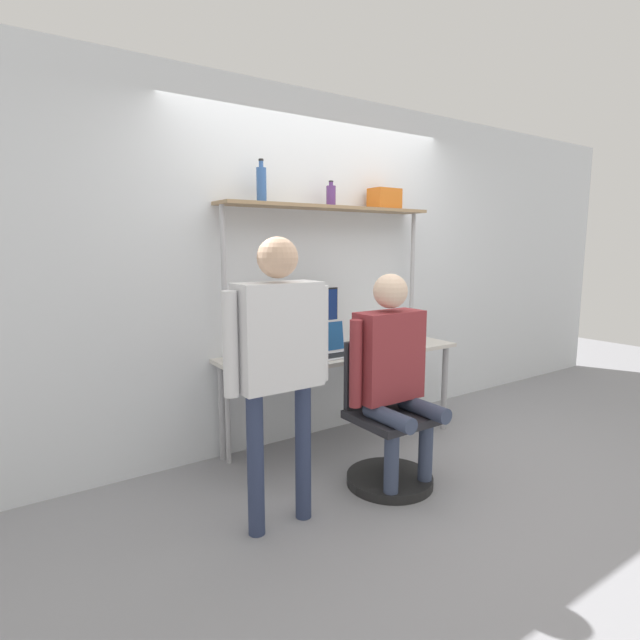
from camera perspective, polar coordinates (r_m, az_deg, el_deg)
The scene contains 13 objects.
ground_plane at distance 3.82m, azimuth 5.50°, elevation -15.29°, with size 12.00×12.00×0.00m, color gray.
wall_back at distance 4.02m, azimuth -0.25°, elevation 5.83°, with size 8.00×0.06×2.70m.
desk at distance 3.85m, azimuth 2.55°, elevation -4.63°, with size 1.91×0.61×0.74m.
shelf_unit at distance 3.88m, azimuth 1.18°, elevation 8.86°, with size 1.81×0.26×1.83m.
monitor at distance 3.74m, azimuth -1.59°, elevation 0.23°, with size 0.58×0.23×0.47m.
laptop at distance 3.67m, azimuth 1.31°, elevation -2.93°, with size 0.32×0.24×0.25m.
cell_phone at distance 3.84m, azimuth 4.63°, elevation -3.41°, with size 0.07×0.15×0.01m.
office_chair at distance 3.36m, azimuth 7.56°, elevation -13.44°, with size 0.56×0.56×0.93m.
person_seated at distance 3.17m, azimuth 8.29°, elevation -4.84°, with size 0.61×0.47×1.37m.
person_standing at distance 2.64m, azimuth -4.75°, elevation -3.05°, with size 0.63×0.21×1.59m.
bottle_blue at distance 3.59m, azimuth -6.71°, elevation 15.17°, with size 0.07×0.07×0.29m.
bottle_purple at distance 3.90m, azimuth 1.26°, elevation 14.05°, with size 0.07×0.07×0.19m.
storage_box at distance 4.23m, azimuth 7.38°, elevation 13.57°, with size 0.24×0.17×0.16m.
Camera 1 is at (-2.26, -2.67, 1.54)m, focal length 28.00 mm.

